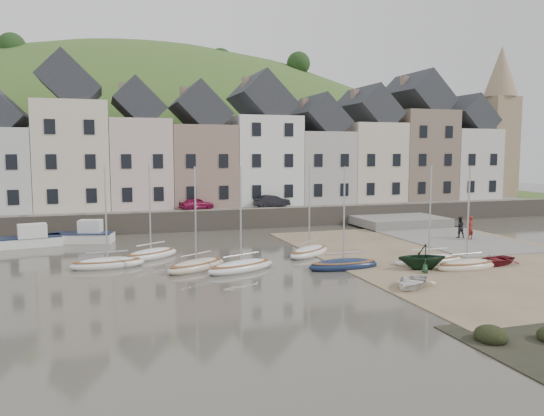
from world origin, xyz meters
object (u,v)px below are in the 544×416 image
object	(u,v)px
rowboat_green	(422,257)
rowboat_red	(495,260)
rowboat_white	(411,282)
sailboat_0	(108,263)
car_right	(272,201)
person_red	(470,228)
person_dark	(460,227)
car_left	(197,204)

from	to	relation	value
rowboat_green	rowboat_red	xyz separation A→B (m)	(4.99, -0.27, -0.46)
rowboat_white	rowboat_green	bearing A→B (deg)	99.09
rowboat_red	sailboat_0	bearing A→B (deg)	-122.43
sailboat_0	car_right	world-z (taller)	sailboat_0
rowboat_red	car_right	world-z (taller)	car_right
person_red	person_dark	bearing A→B (deg)	-90.82
car_right	rowboat_white	bearing A→B (deg)	163.42
rowboat_white	car_right	xyz separation A→B (m)	(0.80, 25.93, 1.83)
person_dark	car_right	world-z (taller)	car_right
person_red	rowboat_green	bearing A→B (deg)	26.04
rowboat_green	rowboat_red	world-z (taller)	rowboat_green
rowboat_red	person_red	xyz separation A→B (m)	(4.53, 8.17, 0.68)
rowboat_green	person_red	distance (m)	12.38
sailboat_0	rowboat_white	bearing A→B (deg)	-33.97
rowboat_red	car_left	xyz separation A→B (m)	(-14.47, 22.69, 1.79)
rowboat_white	car_left	bearing A→B (deg)	152.97
sailboat_0	car_left	xyz separation A→B (m)	(8.15, 16.02, 1.89)
person_red	person_dark	world-z (taller)	person_red
person_red	car_right	xyz separation A→B (m)	(-11.63, 14.52, 1.15)
rowboat_white	car_left	size ratio (longest dim) A/B	0.87
sailboat_0	rowboat_red	bearing A→B (deg)	-16.45
person_red	car_right	size ratio (longest dim) A/B	0.51
sailboat_0	car_right	bearing A→B (deg)	45.90
rowboat_white	car_right	world-z (taller)	car_right
rowboat_white	car_right	distance (m)	26.01
person_dark	person_red	bearing A→B (deg)	120.47
rowboat_green	person_dark	xyz separation A→B (m)	(9.30, 8.88, 0.15)
sailboat_0	rowboat_green	world-z (taller)	sailboat_0
person_red	person_dark	distance (m)	1.00
sailboat_0	rowboat_green	distance (m)	18.76
person_dark	car_right	distance (m)	17.75
sailboat_0	car_left	distance (m)	18.07
car_left	car_right	distance (m)	7.37
rowboat_green	person_red	bearing A→B (deg)	140.86
car_right	person_red	bearing A→B (deg)	-156.12
person_dark	car_left	bearing A→B (deg)	-18.17
person_red	car_right	world-z (taller)	car_right
person_red	car_right	bearing A→B (deg)	-64.96
rowboat_red	car_right	xyz separation A→B (m)	(-7.10, 22.69, 1.83)
sailboat_0	rowboat_red	world-z (taller)	sailboat_0
rowboat_red	car_left	size ratio (longest dim) A/B	0.89
rowboat_white	person_dark	bearing A→B (deg)	94.18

